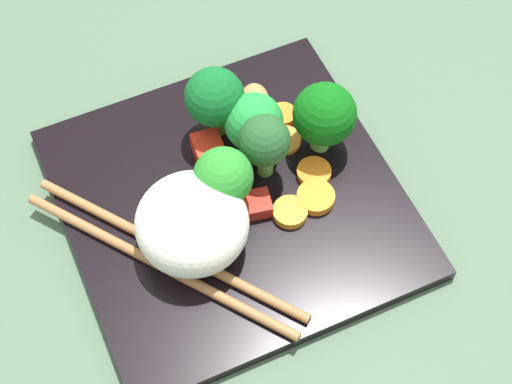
{
  "coord_description": "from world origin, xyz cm",
  "views": [
    {
      "loc": [
        -12.83,
        -31.86,
        57.6
      ],
      "look_at": [
        1.48,
        -1.4,
        3.21
      ],
      "focal_mm": 57.48,
      "sensor_mm": 36.0,
      "label": 1
    }
  ],
  "objects_px": {
    "carrot_slice_2": "(314,173)",
    "rice_mound": "(192,224)",
    "chopstick_pair": "(164,256)",
    "square_plate": "(232,202)",
    "broccoli_floret_2": "(223,178)"
  },
  "relations": [
    {
      "from": "broccoli_floret_2",
      "to": "carrot_slice_2",
      "type": "height_order",
      "value": "broccoli_floret_2"
    },
    {
      "from": "square_plate",
      "to": "carrot_slice_2",
      "type": "bearing_deg",
      "value": -6.51
    },
    {
      "from": "rice_mound",
      "to": "chopstick_pair",
      "type": "distance_m",
      "value": 0.04
    },
    {
      "from": "square_plate",
      "to": "rice_mound",
      "type": "bearing_deg",
      "value": -150.22
    },
    {
      "from": "carrot_slice_2",
      "to": "broccoli_floret_2",
      "type": "bearing_deg",
      "value": 177.92
    },
    {
      "from": "carrot_slice_2",
      "to": "rice_mound",
      "type": "bearing_deg",
      "value": -171.59
    },
    {
      "from": "rice_mound",
      "to": "chopstick_pair",
      "type": "xyz_separation_m",
      "value": [
        -0.03,
        -0.0,
        -0.03
      ]
    },
    {
      "from": "rice_mound",
      "to": "carrot_slice_2",
      "type": "height_order",
      "value": "rice_mound"
    },
    {
      "from": "broccoli_floret_2",
      "to": "chopstick_pair",
      "type": "xyz_separation_m",
      "value": [
        -0.06,
        -0.02,
        -0.04
      ]
    },
    {
      "from": "carrot_slice_2",
      "to": "square_plate",
      "type": "bearing_deg",
      "value": 173.49
    },
    {
      "from": "rice_mound",
      "to": "broccoli_floret_2",
      "type": "relative_size",
      "value": 1.25
    },
    {
      "from": "broccoli_floret_2",
      "to": "carrot_slice_2",
      "type": "relative_size",
      "value": 2.46
    },
    {
      "from": "square_plate",
      "to": "chopstick_pair",
      "type": "height_order",
      "value": "chopstick_pair"
    },
    {
      "from": "rice_mound",
      "to": "chopstick_pair",
      "type": "bearing_deg",
      "value": -173.8
    },
    {
      "from": "square_plate",
      "to": "carrot_slice_2",
      "type": "xyz_separation_m",
      "value": [
        0.07,
        -0.01,
        0.01
      ]
    }
  ]
}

